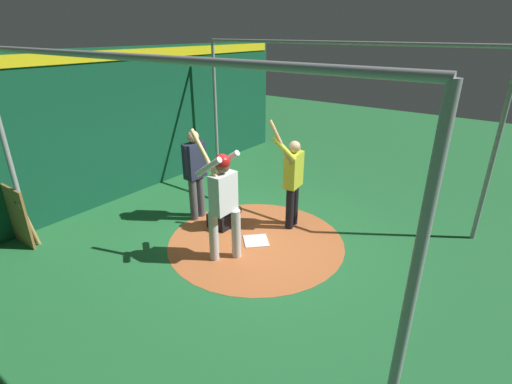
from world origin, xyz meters
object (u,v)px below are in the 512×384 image
(batter, at_px, (223,197))
(catcher, at_px, (223,210))
(umpire, at_px, (195,170))
(bat_rack, at_px, (15,215))
(visitor, at_px, (293,178))
(home_plate, at_px, (256,241))

(batter, bearing_deg, catcher, 132.23)
(catcher, distance_m, umpire, 0.93)
(umpire, xyz_separation_m, bat_rack, (-1.91, -2.50, -0.50))
(batter, relative_size, catcher, 2.31)
(batter, xyz_separation_m, catcher, (-0.70, 0.77, -0.73))
(umpire, relative_size, bat_rack, 1.66)
(batter, bearing_deg, visitor, 79.48)
(catcher, height_order, bat_rack, bat_rack)
(home_plate, relative_size, bat_rack, 0.40)
(batter, xyz_separation_m, visitor, (0.29, 1.58, -0.12))
(home_plate, bearing_deg, catcher, 175.61)
(home_plate, distance_m, batter, 1.29)
(catcher, bearing_deg, home_plate, -4.39)
(batter, bearing_deg, bat_rack, -152.32)
(home_plate, distance_m, bat_rack, 4.20)
(home_plate, distance_m, visitor, 1.30)
(batter, distance_m, catcher, 1.27)
(batter, relative_size, visitor, 1.04)
(bat_rack, bearing_deg, batter, 27.68)
(batter, bearing_deg, umpire, 150.51)
(batter, distance_m, bat_rack, 3.76)
(umpire, bearing_deg, visitor, 25.63)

